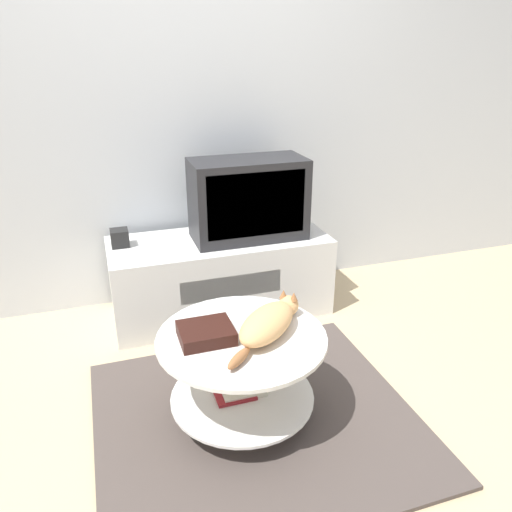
{
  "coord_description": "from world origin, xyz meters",
  "views": [
    {
      "loc": [
        -0.56,
        -1.69,
        1.57
      ],
      "look_at": [
        0.17,
        0.5,
        0.58
      ],
      "focal_mm": 35.0,
      "sensor_mm": 36.0,
      "label": 1
    }
  ],
  "objects_px": {
    "tv": "(248,199)",
    "cat": "(269,322)",
    "dvd_box": "(206,333)",
    "speaker": "(120,238)"
  },
  "relations": [
    {
      "from": "tv",
      "to": "cat",
      "type": "height_order",
      "value": "tv"
    },
    {
      "from": "dvd_box",
      "to": "cat",
      "type": "xyz_separation_m",
      "value": [
        0.26,
        -0.05,
        0.03
      ]
    },
    {
      "from": "speaker",
      "to": "dvd_box",
      "type": "xyz_separation_m",
      "value": [
        0.26,
        -1.05,
        -0.07
      ]
    },
    {
      "from": "dvd_box",
      "to": "speaker",
      "type": "bearing_deg",
      "value": 104.12
    },
    {
      "from": "speaker",
      "to": "cat",
      "type": "bearing_deg",
      "value": -64.51
    },
    {
      "from": "speaker",
      "to": "cat",
      "type": "height_order",
      "value": "speaker"
    },
    {
      "from": "speaker",
      "to": "cat",
      "type": "xyz_separation_m",
      "value": [
        0.52,
        -1.09,
        -0.04
      ]
    },
    {
      "from": "tv",
      "to": "dvd_box",
      "type": "height_order",
      "value": "tv"
    },
    {
      "from": "cat",
      "to": "dvd_box",
      "type": "bearing_deg",
      "value": 126.87
    },
    {
      "from": "tv",
      "to": "speaker",
      "type": "height_order",
      "value": "tv"
    }
  ]
}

